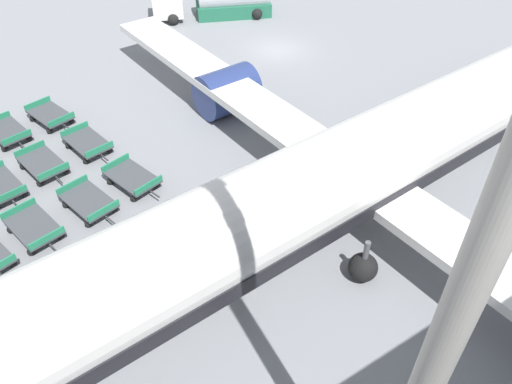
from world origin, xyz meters
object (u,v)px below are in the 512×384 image
Objects in this scene: airplane at (380,156)px; baggage_dolly_row_mid_a_col_b at (0,186)px; baggage_dolly_row_far_col_b at (88,143)px; baggage_dolly_row_far_col_c at (132,178)px; fuel_tanker_primary at (219,1)px; baggage_dolly_row_mid_a_col_c at (34,227)px; baggage_dolly_row_mid_b_col_b at (43,164)px; baggage_dolly_row_mid_b_col_a at (8,132)px; baggage_dolly_row_far_col_a at (50,115)px; baggage_dolly_row_mid_b_col_c at (89,202)px.

airplane is 18.21m from baggage_dolly_row_mid_a_col_b.
baggage_dolly_row_far_col_c is (4.17, 0.92, 0.00)m from baggage_dolly_row_far_col_b.
fuel_tanker_primary is 22.68m from baggage_dolly_row_far_col_c.
airplane reaches higher than baggage_dolly_row_mid_a_col_c.
baggage_dolly_row_mid_a_col_b is 1.00× the size of baggage_dolly_row_mid_b_col_b.
fuel_tanker_primary reaches higher than baggage_dolly_row_mid_b_col_a.
baggage_dolly_row_mid_a_col_b is 2.34m from baggage_dolly_row_mid_b_col_b.
baggage_dolly_row_far_col_b is (-0.58, 2.55, 0.00)m from baggage_dolly_row_mid_b_col_b.
airplane is 19.22m from baggage_dolly_row_far_col_a.
baggage_dolly_row_mid_a_col_b is 1.00× the size of baggage_dolly_row_far_col_a.
baggage_dolly_row_mid_a_col_b and baggage_dolly_row_mid_b_col_a have the same top height.
baggage_dolly_row_mid_b_col_a is (9.66, -18.99, -0.80)m from fuel_tanker_primary.
baggage_dolly_row_mid_a_col_c is at bearing -79.33° from baggage_dolly_row_far_col_c.
airplane is 15.54m from baggage_dolly_row_far_col_b.
baggage_dolly_row_mid_b_col_c is at bearing -76.77° from baggage_dolly_row_far_col_c.
baggage_dolly_row_far_col_b and baggage_dolly_row_far_col_c have the same top height.
airplane is at bearing 54.96° from baggage_dolly_row_mid_a_col_b.
baggage_dolly_row_mid_a_col_c is 1.00× the size of baggage_dolly_row_mid_b_col_a.
baggage_dolly_row_far_col_c is (-7.48, -9.08, -2.41)m from airplane.
baggage_dolly_row_mid_b_col_a and baggage_dolly_row_far_col_c have the same top height.
baggage_dolly_row_far_col_a and baggage_dolly_row_far_col_c have the same top height.
airplane is at bearing 50.52° from baggage_dolly_row_far_col_c.
airplane is 13.15× the size of baggage_dolly_row_far_col_a.
airplane is 12.01m from baggage_dolly_row_far_col_c.
baggage_dolly_row_far_col_a is 8.35m from baggage_dolly_row_far_col_c.
airplane is 13.14× the size of baggage_dolly_row_mid_b_col_c.
baggage_dolly_row_far_col_b is 4.27m from baggage_dolly_row_far_col_c.
baggage_dolly_row_mid_a_col_b is (14.44, -20.32, -0.80)m from fuel_tanker_primary.
baggage_dolly_row_mid_a_col_b and baggage_dolly_row_mid_b_col_c have the same top height.
baggage_dolly_row_mid_a_col_b is at bearing -15.59° from baggage_dolly_row_mid_b_col_a.
baggage_dolly_row_far_col_a is at bearing -167.12° from baggage_dolly_row_far_col_c.
baggage_dolly_row_far_col_a is 4.08m from baggage_dolly_row_far_col_b.
airplane reaches higher than baggage_dolly_row_mid_b_col_c.
baggage_dolly_row_mid_b_col_a and baggage_dolly_row_far_col_a have the same top height.
airplane is at bearing 58.96° from baggage_dolly_row_mid_b_col_c.
airplane is 13.15× the size of baggage_dolly_row_mid_b_col_a.
baggage_dolly_row_mid_b_col_a is at bearing -166.61° from baggage_dolly_row_mid_b_col_c.
baggage_dolly_row_far_col_a is (-9.09, 3.16, 0.00)m from baggage_dolly_row_mid_a_col_c.
airplane is at bearing 41.60° from baggage_dolly_row_mid_b_col_a.
baggage_dolly_row_far_col_b is (3.97, 0.94, 0.00)m from baggage_dolly_row_far_col_a.
baggage_dolly_row_mid_b_col_a and baggage_dolly_row_mid_b_col_c have the same top height.
baggage_dolly_row_mid_b_col_c is 4.96m from baggage_dolly_row_far_col_b.
baggage_dolly_row_mid_a_col_b is 6.39m from baggage_dolly_row_far_col_c.
airplane is 13.14× the size of baggage_dolly_row_mid_a_col_c.
baggage_dolly_row_mid_a_col_c is at bearing -81.74° from baggage_dolly_row_mid_b_col_c.
baggage_dolly_row_mid_b_col_c is (4.15, 1.06, 0.00)m from baggage_dolly_row_mid_b_col_b.
baggage_dolly_row_mid_b_col_c is at bearing 43.63° from baggage_dolly_row_mid_a_col_b.
baggage_dolly_row_mid_b_col_a is 8.83m from baggage_dolly_row_far_col_c.
baggage_dolly_row_mid_a_col_c is at bearing -19.18° from baggage_dolly_row_far_col_a.
baggage_dolly_row_mid_b_col_b is at bearing 12.40° from baggage_dolly_row_mid_b_col_a.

